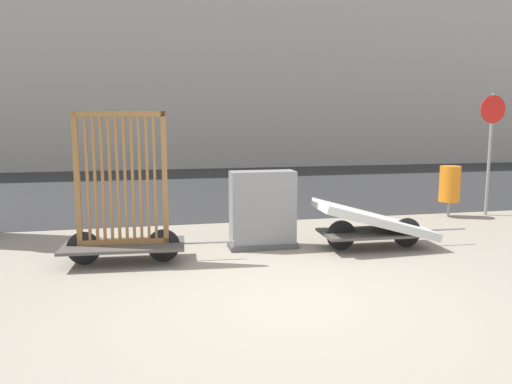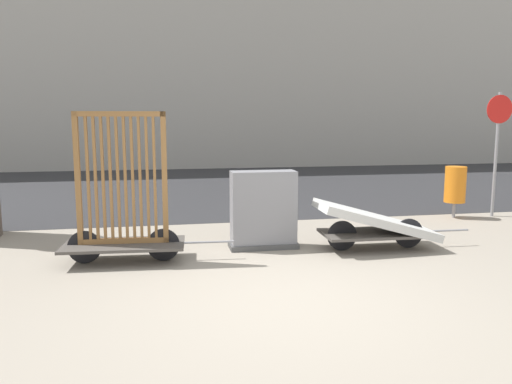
{
  "view_description": "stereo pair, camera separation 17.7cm",
  "coord_description": "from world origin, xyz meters",
  "px_view_note": "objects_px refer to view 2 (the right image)",
  "views": [
    {
      "loc": [
        -1.5,
        -5.04,
        1.95
      ],
      "look_at": [
        0.0,
        1.85,
        0.93
      ],
      "focal_mm": 35.0,
      "sensor_mm": 36.0,
      "label": 1
    },
    {
      "loc": [
        -1.33,
        -5.07,
        1.95
      ],
      "look_at": [
        0.0,
        1.85,
        0.93
      ],
      "focal_mm": 35.0,
      "sensor_mm": 36.0,
      "label": 2
    }
  ],
  "objects_px": {
    "bike_cart_with_bedframe": "(123,214)",
    "trash_bin": "(455,185)",
    "bike_cart_with_mattress": "(376,224)",
    "utility_cabinet": "(263,212)",
    "sign_post": "(497,136)"
  },
  "relations": [
    {
      "from": "bike_cart_with_bedframe",
      "to": "trash_bin",
      "type": "xyz_separation_m",
      "value": [
        6.29,
        2.01,
        -0.01
      ]
    },
    {
      "from": "bike_cart_with_mattress",
      "to": "trash_bin",
      "type": "xyz_separation_m",
      "value": [
        2.58,
        2.01,
        0.27
      ]
    },
    {
      "from": "trash_bin",
      "to": "bike_cart_with_mattress",
      "type": "bearing_deg",
      "value": -142.06
    },
    {
      "from": "utility_cabinet",
      "to": "trash_bin",
      "type": "relative_size",
      "value": 1.15
    },
    {
      "from": "bike_cart_with_bedframe",
      "to": "trash_bin",
      "type": "height_order",
      "value": "bike_cart_with_bedframe"
    },
    {
      "from": "bike_cart_with_mattress",
      "to": "sign_post",
      "type": "bearing_deg",
      "value": 32.21
    },
    {
      "from": "bike_cart_with_bedframe",
      "to": "bike_cart_with_mattress",
      "type": "bearing_deg",
      "value": 3.97
    },
    {
      "from": "bike_cart_with_mattress",
      "to": "sign_post",
      "type": "xyz_separation_m",
      "value": [
        3.45,
        2.01,
        1.23
      ]
    },
    {
      "from": "trash_bin",
      "to": "sign_post",
      "type": "xyz_separation_m",
      "value": [
        0.87,
        -0.01,
        0.95
      ]
    },
    {
      "from": "trash_bin",
      "to": "sign_post",
      "type": "distance_m",
      "value": 1.29
    },
    {
      "from": "trash_bin",
      "to": "utility_cabinet",
      "type": "bearing_deg",
      "value": -159.24
    },
    {
      "from": "bike_cart_with_bedframe",
      "to": "utility_cabinet",
      "type": "bearing_deg",
      "value": 15.19
    },
    {
      "from": "sign_post",
      "to": "bike_cart_with_mattress",
      "type": "bearing_deg",
      "value": -149.82
    },
    {
      "from": "bike_cart_with_bedframe",
      "to": "sign_post",
      "type": "xyz_separation_m",
      "value": [
        7.15,
        2.01,
        0.94
      ]
    },
    {
      "from": "sign_post",
      "to": "trash_bin",
      "type": "bearing_deg",
      "value": 179.45
    }
  ]
}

